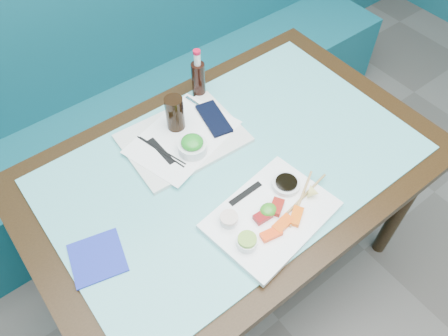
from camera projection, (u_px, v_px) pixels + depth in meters
booth_bench at (128, 107)px, 2.18m from camera, size 3.00×0.56×1.17m
dining_table at (233, 179)px, 1.54m from camera, size 1.40×0.90×0.75m
glass_top at (233, 164)px, 1.47m from camera, size 1.22×0.76×0.01m
sashimi_plate at (271, 216)px, 1.33m from camera, size 0.41×0.32×0.02m
salmon_left at (271, 234)px, 1.27m from camera, size 0.07×0.04×0.02m
salmon_mid at (283, 224)px, 1.29m from camera, size 0.07×0.04×0.02m
salmon_right at (296, 216)px, 1.31m from camera, size 0.07×0.06×0.02m
tuna_left at (263, 216)px, 1.30m from camera, size 0.06×0.04×0.02m
tuna_right at (277, 207)px, 1.32m from camera, size 0.07×0.06×0.02m
seaweed_garnish at (268, 210)px, 1.31m from camera, size 0.06×0.06×0.03m
ramekin_wasabi at (247, 242)px, 1.25m from camera, size 0.07×0.07×0.03m
wasabi_fill at (247, 239)px, 1.23m from camera, size 0.06×0.06×0.01m
ramekin_ginger at (229, 220)px, 1.29m from camera, size 0.06×0.06×0.02m
ginger_fill at (229, 218)px, 1.28m from camera, size 0.06×0.06×0.01m
soy_dish at (286, 184)px, 1.38m from camera, size 0.11×0.11×0.02m
soy_fill at (286, 182)px, 1.37m from camera, size 0.09×0.09×0.01m
lemon_wedge at (314, 192)px, 1.34m from camera, size 0.05×0.05×0.04m
chopstick_sleeve at (246, 193)px, 1.36m from camera, size 0.13×0.02×0.00m
wooden_chopstick_a at (301, 198)px, 1.35m from camera, size 0.20×0.12×0.01m
wooden_chopstick_b at (304, 196)px, 1.35m from camera, size 0.23×0.05×0.01m
serving_tray at (183, 138)px, 1.52m from camera, size 0.42×0.32×0.02m
paper_placemat at (183, 137)px, 1.52m from camera, size 0.42×0.35×0.00m
seaweed_bowl at (193, 148)px, 1.46m from camera, size 0.11×0.11×0.04m
seaweed_salad at (192, 142)px, 1.44m from camera, size 0.08×0.08×0.04m
cola_glass at (175, 113)px, 1.50m from camera, size 0.08×0.08×0.13m
navy_pouch at (214, 119)px, 1.56m from camera, size 0.11×0.18×0.01m
fork at (196, 103)px, 1.61m from camera, size 0.03×0.10×0.01m
black_chopstick_a at (160, 151)px, 1.47m from camera, size 0.06×0.21×0.01m
black_chopstick_b at (162, 150)px, 1.48m from camera, size 0.06×0.20×0.01m
tray_sleeve at (161, 151)px, 1.48m from camera, size 0.03×0.14×0.00m
cola_bottle_body at (198, 80)px, 1.62m from camera, size 0.05×0.05×0.14m
cola_bottle_neck at (197, 59)px, 1.54m from camera, size 0.03×0.03×0.05m
cola_bottle_cap at (197, 52)px, 1.52m from camera, size 0.03×0.03×0.01m
blue_napkin at (97, 258)px, 1.25m from camera, size 0.18×0.18×0.01m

